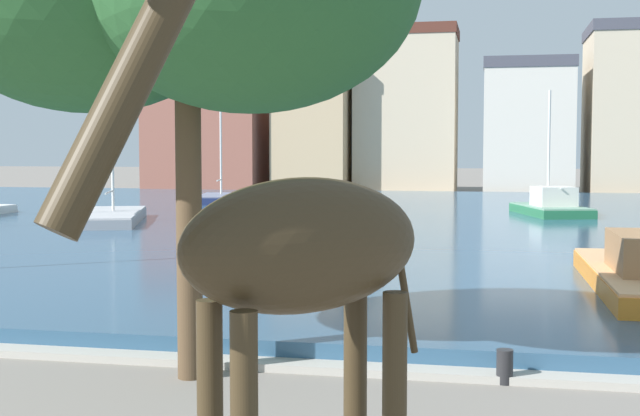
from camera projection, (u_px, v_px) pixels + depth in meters
name	position (u px, v px, depth m)	size (l,w,h in m)	color
harbor_water	(364.00, 222.00, 37.73)	(85.07, 48.84, 0.37)	#2D5170
quay_edge_coping	(131.00, 357.00, 13.63)	(85.07, 0.50, 0.12)	#ADA89E
giraffe_statue	(285.00, 262.00, 5.63)	(2.35, 2.43, 5.18)	#382B19
sailboat_navy	(222.00, 200.00, 48.90)	(3.35, 6.35, 9.72)	navy
sailboat_green	(548.00, 210.00, 39.58)	(3.75, 6.49, 6.10)	#236B42
sailboat_grey	(114.00, 220.00, 35.91)	(4.71, 8.53, 6.75)	#939399
mooring_bollard	(505.00, 367.00, 12.30)	(0.24, 0.24, 0.50)	#232326
townhouse_narrow_midrow	(211.00, 138.00, 67.50)	(9.12, 7.62, 8.50)	#8E5142
townhouse_wide_warehouse	(316.00, 124.00, 66.62)	(5.69, 7.61, 10.70)	tan
townhouse_end_terrace	(407.00, 111.00, 66.28)	(7.81, 6.04, 12.75)	#C6B293
townhouse_corner_house	(528.00, 127.00, 63.62)	(6.54, 6.96, 10.01)	beige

